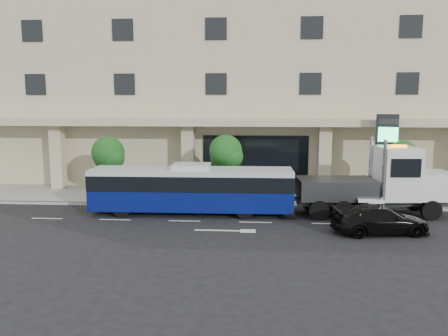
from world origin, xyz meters
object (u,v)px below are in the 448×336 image
object	(u,v)px
tow_truck	(380,184)
signage_pylon	(386,156)
black_sedan	(380,220)
city_bus	(192,188)

from	to	relation	value
tow_truck	signage_pylon	distance (m)	4.28
black_sedan	signage_pylon	bearing A→B (deg)	-24.93
city_bus	tow_truck	xyz separation A→B (m)	(11.14, 0.41, 0.35)
city_bus	black_sedan	size ratio (longest dim) A/B	2.44
city_bus	signage_pylon	bearing A→B (deg)	18.02
black_sedan	signage_pylon	size ratio (longest dim) A/B	0.86
city_bus	tow_truck	world-z (taller)	tow_truck
tow_truck	black_sedan	size ratio (longest dim) A/B	2.06
city_bus	signage_pylon	xyz separation A→B (m)	(12.51, 4.29, 1.51)
city_bus	tow_truck	bearing A→B (deg)	1.19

